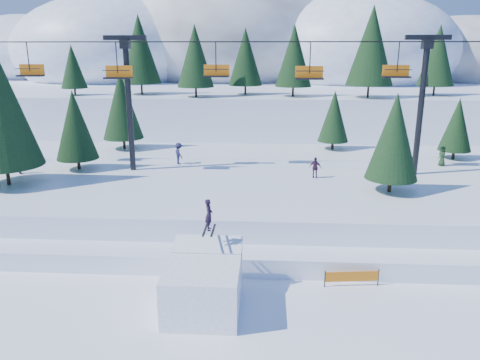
# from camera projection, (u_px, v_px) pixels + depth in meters

# --- Properties ---
(ground) EXTENTS (160.00, 160.00, 0.00)m
(ground) POSITION_uv_depth(u_px,v_px,m) (225.00, 333.00, 20.22)
(ground) COLOR white
(ground) RESTS_ON ground
(mid_shelf) EXTENTS (70.00, 22.00, 2.50)m
(mid_shelf) POSITION_uv_depth(u_px,v_px,m) (246.00, 187.00, 37.16)
(mid_shelf) COLOR white
(mid_shelf) RESTS_ON ground
(berm) EXTENTS (70.00, 6.00, 1.10)m
(berm) POSITION_uv_depth(u_px,v_px,m) (237.00, 246.00, 27.75)
(berm) COLOR white
(berm) RESTS_ON ground
(mountain_ridge) EXTENTS (119.00, 60.00, 26.46)m
(mountain_ridge) POSITION_uv_depth(u_px,v_px,m) (233.00, 60.00, 88.28)
(mountain_ridge) COLOR white
(mountain_ridge) RESTS_ON ground
(jump_kicker) EXTENTS (3.39, 4.63, 4.93)m
(jump_kicker) POSITION_uv_depth(u_px,v_px,m) (204.00, 284.00, 21.90)
(jump_kicker) COLOR white
(jump_kicker) RESTS_ON ground
(chairlift) EXTENTS (46.00, 3.21, 10.28)m
(chairlift) POSITION_uv_depth(u_px,v_px,m) (268.00, 83.00, 34.90)
(chairlift) COLOR black
(chairlift) RESTS_ON mid_shelf
(conifer_stand) EXTENTS (60.02, 17.58, 10.04)m
(conifer_stand) POSITION_uv_depth(u_px,v_px,m) (259.00, 113.00, 35.49)
(conifer_stand) COLOR black
(conifer_stand) RESTS_ON mid_shelf
(distant_skiers) EXTENTS (34.19, 5.32, 1.79)m
(distant_skiers) POSITION_uv_depth(u_px,v_px,m) (222.00, 158.00, 37.48)
(distant_skiers) COLOR #362945
(distant_skiers) RESTS_ON mid_shelf
(banner_near) EXTENTS (2.84, 0.38, 0.90)m
(banner_near) POSITION_uv_depth(u_px,v_px,m) (352.00, 277.00, 24.06)
(banner_near) COLOR black
(banner_near) RESTS_ON ground
(banner_far) EXTENTS (2.81, 0.59, 0.90)m
(banner_far) POSITION_uv_depth(u_px,v_px,m) (378.00, 270.00, 24.82)
(banner_far) COLOR black
(banner_far) RESTS_ON ground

